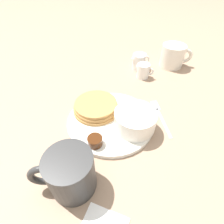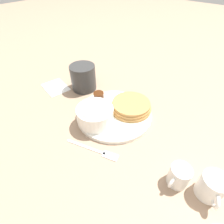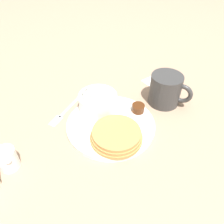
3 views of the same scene
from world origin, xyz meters
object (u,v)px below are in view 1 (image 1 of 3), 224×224
at_px(bowl, 135,119).
at_px(creamer_pitcher_near, 143,71).
at_px(plate, 111,121).
at_px(creamer_pitcher_far, 139,62).
at_px(second_mug, 173,56).
at_px(coffee_mug, 70,173).
at_px(fork, 159,113).

relative_size(bowl, creamer_pitcher_near, 1.61).
height_order(bowl, creamer_pitcher_near, bowl).
distance_m(plate, creamer_pitcher_near, 0.26).
bearing_deg(creamer_pitcher_near, creamer_pitcher_far, 17.04).
relative_size(creamer_pitcher_near, second_mug, 0.54).
relative_size(bowl, coffee_mug, 0.86).
relative_size(bowl, second_mug, 0.87).
relative_size(coffee_mug, creamer_pitcher_far, 1.75).
bearing_deg(coffee_mug, plate, -13.83).
distance_m(plate, creamer_pitcher_far, 0.32).
bearing_deg(fork, coffee_mug, 143.45).
bearing_deg(fork, creamer_pitcher_near, 16.47).
xyz_separation_m(creamer_pitcher_near, fork, (-0.19, -0.06, -0.03)).
xyz_separation_m(bowl, second_mug, (0.38, -0.12, 0.00)).
distance_m(coffee_mug, creamer_pitcher_far, 0.51).
bearing_deg(bowl, fork, -42.96).
relative_size(plate, creamer_pitcher_near, 3.58).
relative_size(bowl, fork, 0.73).
bearing_deg(bowl, plate, 75.88).
bearing_deg(plate, creamer_pitcher_near, -17.35).
distance_m(plate, second_mug, 0.41).
bearing_deg(bowl, creamer_pitcher_near, -2.61).
height_order(bowl, coffee_mug, coffee_mug).
distance_m(creamer_pitcher_near, second_mug, 0.16).
bearing_deg(plate, second_mug, -27.93).
relative_size(coffee_mug, creamer_pitcher_near, 1.87).
bearing_deg(coffee_mug, creamer_pitcher_far, -11.94).
distance_m(bowl, creamer_pitcher_near, 0.27).
relative_size(plate, fork, 1.62).
bearing_deg(fork, creamer_pitcher_far, 16.61).
distance_m(bowl, coffee_mug, 0.20).
xyz_separation_m(plate, coffee_mug, (-0.19, 0.05, 0.04)).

